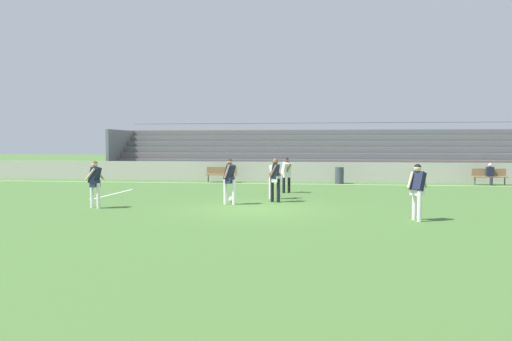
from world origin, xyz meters
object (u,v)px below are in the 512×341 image
at_px(player_white_on_ball, 286,172).
at_px(player_white_deep_cover, 275,175).
at_px(player_dark_trailing_run, 417,187).
at_px(bench_centre_sideline, 221,173).
at_px(player_dark_wide_right, 275,176).
at_px(spectator_seated, 490,172).
at_px(player_dark_challenging, 230,177).
at_px(bleacher_stand, 317,152).
at_px(bench_near_bin, 489,175).
at_px(player_dark_overlapping, 95,180).
at_px(trash_bin, 339,175).
at_px(soccer_ball, 231,199).

bearing_deg(player_white_on_ball, player_white_deep_cover, -97.22).
bearing_deg(player_dark_trailing_run, player_white_deep_cover, 133.18).
xyz_separation_m(bench_centre_sideline, player_dark_wide_right, (4.01, -9.16, 0.48)).
distance_m(spectator_seated, player_dark_challenging, 16.14).
bearing_deg(bleacher_stand, player_white_on_ball, -97.92).
bearing_deg(player_white_on_ball, player_dark_trailing_run, -59.83).
bearing_deg(bench_near_bin, player_dark_overlapping, -145.72).
height_order(trash_bin, spectator_seated, spectator_seated).
xyz_separation_m(trash_bin, soccer_ball, (-4.57, -9.24, -0.36)).
distance_m(player_white_on_ball, player_white_deep_cover, 2.52).
bearing_deg(player_white_on_ball, bleacher_stand, 82.08).
bearing_deg(player_white_deep_cover, spectator_seated, 35.65).
bearing_deg(soccer_ball, player_dark_challenging, -85.10).
bearing_deg(spectator_seated, player_dark_overlapping, -145.98).
xyz_separation_m(player_dark_challenging, player_dark_trailing_run, (6.17, -2.97, -0.03)).
bearing_deg(player_dark_challenging, bench_near_bin, 38.57).
height_order(spectator_seated, player_white_on_ball, player_white_on_ball).
height_order(player_dark_challenging, player_white_on_ball, player_dark_challenging).
height_order(bleacher_stand, player_white_deep_cover, bleacher_stand).
bearing_deg(bench_centre_sideline, player_dark_wide_right, -66.38).
bearing_deg(player_dark_challenging, bench_centre_sideline, 103.23).
height_order(bench_centre_sideline, player_dark_overlapping, player_dark_overlapping).
bearing_deg(bench_centre_sideline, player_white_deep_cover, -64.37).
bearing_deg(player_white_deep_cover, player_dark_overlapping, -149.17).
xyz_separation_m(bleacher_stand, player_white_on_ball, (-1.42, -10.23, -0.74)).
relative_size(spectator_seated, player_white_on_ball, 0.74).
distance_m(spectator_seated, player_dark_wide_right, 14.28).
bearing_deg(player_white_deep_cover, soccer_ball, -140.79).
distance_m(trash_bin, spectator_seated, 8.17).
bearing_deg(bench_near_bin, trash_bin, -178.83).
distance_m(player_dark_wide_right, player_dark_trailing_run, 6.00).
bearing_deg(soccer_ball, trash_bin, 63.70).
bearing_deg(bench_centre_sideline, soccer_ball, -76.17).
bearing_deg(bench_centre_sideline, player_dark_challenging, -76.77).
distance_m(bench_near_bin, player_dark_wide_right, 14.36).
bearing_deg(player_white_deep_cover, bleacher_stand, 82.22).
distance_m(spectator_seated, player_dark_trailing_run, 14.51).
relative_size(bench_centre_sideline, player_white_deep_cover, 1.09).
bearing_deg(spectator_seated, player_dark_trailing_run, -116.64).
height_order(bench_near_bin, spectator_seated, spectator_seated).
relative_size(bench_centre_sideline, player_dark_overlapping, 1.07).
distance_m(player_dark_challenging, soccer_ball, 1.16).
height_order(bench_centre_sideline, trash_bin, trash_bin).
height_order(bench_centre_sideline, player_white_on_ball, player_white_on_ball).
bearing_deg(player_dark_challenging, player_white_deep_cover, 52.64).
bearing_deg(player_dark_wide_right, player_dark_challenging, -149.83).
bearing_deg(trash_bin, player_white_deep_cover, -110.59).
distance_m(player_dark_trailing_run, player_white_deep_cover, 6.80).
relative_size(player_dark_trailing_run, player_white_deep_cover, 1.02).
relative_size(trash_bin, player_dark_challenging, 0.55).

